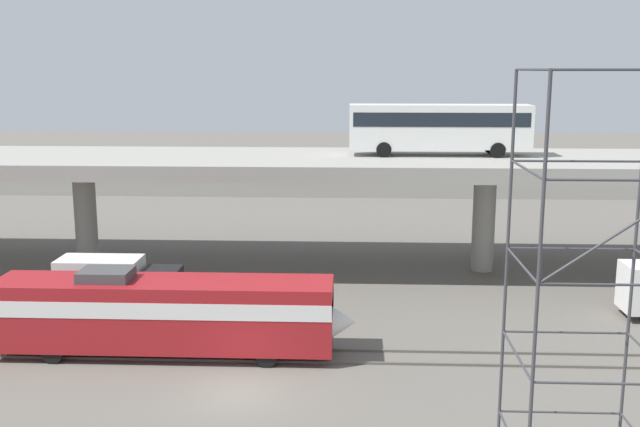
{
  "coord_description": "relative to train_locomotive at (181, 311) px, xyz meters",
  "views": [
    {
      "loc": [
        4.77,
        -29.18,
        13.48
      ],
      "look_at": [
        2.36,
        24.74,
        2.89
      ],
      "focal_mm": 41.58,
      "sensor_mm": 36.0,
      "label": 1
    }
  ],
  "objects": [
    {
      "name": "transit_bus_on_overpass",
      "position": [
        13.81,
        16.81,
        7.59
      ],
      "size": [
        12.0,
        2.68,
        3.4
      ],
      "rotation": [
        0.0,
        0.0,
        3.14
      ],
      "color": "silver",
      "rests_on": "highway_overpass"
    },
    {
      "name": "parked_car_4",
      "position": [
        -3.17,
        49.38,
        0.28
      ],
      "size": [
        4.14,
        1.9,
        1.5
      ],
      "color": "navy",
      "rests_on": "pier_parking_lot"
    },
    {
      "name": "ground_plane",
      "position": [
        3.3,
        -4.0,
        -2.19
      ],
      "size": [
        260.0,
        260.0,
        0.0
      ],
      "primitive_type": "plane",
      "color": "#605B54"
    },
    {
      "name": "parked_car_3",
      "position": [
        7.15,
        49.53,
        0.28
      ],
      "size": [
        4.32,
        1.86,
        1.5
      ],
      "color": "#B7B7BC",
      "rests_on": "pier_parking_lot"
    },
    {
      "name": "scaffolding_tower",
      "position": [
        14.75,
        -12.9,
        5.0
      ],
      "size": [
        3.94,
        3.94,
        13.51
      ],
      "color": "#38383D",
      "rests_on": "ground_plane"
    },
    {
      "name": "pier_parking_lot",
      "position": [
        3.3,
        51.0,
        -1.34
      ],
      "size": [
        74.06,
        13.72,
        1.7
      ],
      "primitive_type": "cube",
      "color": "gray",
      "rests_on": "ground_plane"
    },
    {
      "name": "service_truck_west",
      "position": [
        -5.21,
        6.41,
        -0.55
      ],
      "size": [
        6.8,
        2.46,
        3.04
      ],
      "color": "black",
      "rests_on": "ground_plane"
    },
    {
      "name": "rail_strip_near",
      "position": [
        3.3,
        -0.78,
        -2.13
      ],
      "size": [
        110.0,
        0.12,
        0.12
      ],
      "primitive_type": "cube",
      "color": "#59544C",
      "rests_on": "ground_plane"
    },
    {
      "name": "train_locomotive",
      "position": [
        0.0,
        0.0,
        0.0
      ],
      "size": [
        17.06,
        3.04,
        4.18
      ],
      "color": "maroon",
      "rests_on": "ground_plane"
    },
    {
      "name": "parked_car_0",
      "position": [
        4.0,
        52.32,
        0.29
      ],
      "size": [
        4.64,
        1.99,
        1.5
      ],
      "color": "#0C4C26",
      "rests_on": "pier_parking_lot"
    },
    {
      "name": "parked_car_5",
      "position": [
        31.07,
        54.4,
        0.29
      ],
      "size": [
        4.64,
        2.0,
        1.5
      ],
      "rotation": [
        0.0,
        0.0,
        3.14
      ],
      "color": "maroon",
      "rests_on": "pier_parking_lot"
    },
    {
      "name": "parked_car_1",
      "position": [
        17.14,
        49.6,
        0.29
      ],
      "size": [
        4.28,
        1.91,
        1.5
      ],
      "rotation": [
        0.0,
        0.0,
        3.14
      ],
      "color": "navy",
      "rests_on": "pier_parking_lot"
    },
    {
      "name": "highway_overpass",
      "position": [
        3.3,
        16.0,
        4.83
      ],
      "size": [
        96.0,
        11.34,
        7.72
      ],
      "color": "gray",
      "rests_on": "ground_plane"
    },
    {
      "name": "parked_car_2",
      "position": [
        -8.95,
        50.8,
        0.28
      ],
      "size": [
        4.04,
        1.97,
        1.5
      ],
      "color": "#B7B7BC",
      "rests_on": "pier_parking_lot"
    },
    {
      "name": "harbor_water",
      "position": [
        3.3,
        74.0,
        -2.19
      ],
      "size": [
        140.0,
        36.0,
        0.01
      ],
      "primitive_type": "cube",
      "color": "#385B7A",
      "rests_on": "ground_plane"
    },
    {
      "name": "rail_strip_far",
      "position": [
        3.3,
        0.78,
        -2.13
      ],
      "size": [
        110.0,
        0.12,
        0.12
      ],
      "primitive_type": "cube",
      "color": "#59544C",
      "rests_on": "ground_plane"
    }
  ]
}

